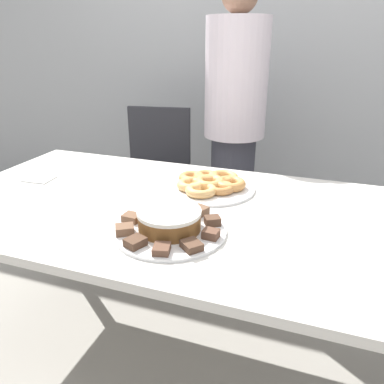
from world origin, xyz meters
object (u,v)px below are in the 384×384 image
at_px(office_chair_left, 155,186).
at_px(napkin, 39,179).
at_px(plate_donuts, 209,188).
at_px(frosted_cake, 169,220).
at_px(person_standing, 234,126).
at_px(plate_cake, 170,230).

bearing_deg(office_chair_left, napkin, -110.40).
relative_size(plate_donuts, frosted_cake, 1.83).
xyz_separation_m(frosted_cake, napkin, (-0.70, 0.24, -0.04)).
height_order(office_chair_left, plate_donuts, office_chair_left).
bearing_deg(napkin, frosted_cake, -18.94).
xyz_separation_m(person_standing, plate_donuts, (0.07, -0.70, -0.09)).
xyz_separation_m(office_chair_left, plate_cake, (0.54, -1.04, 0.31)).
bearing_deg(office_chair_left, frosted_cake, -71.40).
bearing_deg(napkin, plate_cake, -18.94).
relative_size(plate_cake, frosted_cake, 1.80).
bearing_deg(person_standing, plate_cake, -86.79).
distance_m(office_chair_left, plate_donuts, 0.91).
xyz_separation_m(plate_cake, napkin, (-0.70, 0.24, -0.00)).
height_order(person_standing, frosted_cake, person_standing).
relative_size(plate_cake, plate_donuts, 0.98).
relative_size(person_standing, office_chair_left, 1.77).
bearing_deg(plate_cake, person_standing, 93.21).
bearing_deg(person_standing, frosted_cake, -86.79).
distance_m(person_standing, frosted_cake, 1.09).
distance_m(office_chair_left, napkin, 0.87).
relative_size(office_chair_left, plate_donuts, 2.48).
height_order(plate_cake, frosted_cake, frosted_cake).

